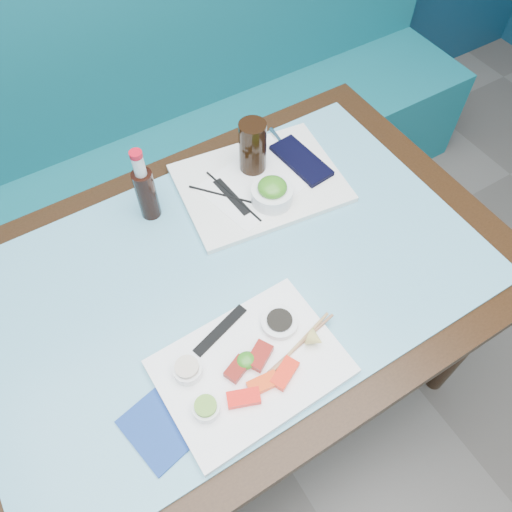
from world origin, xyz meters
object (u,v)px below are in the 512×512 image
cola_glass (253,147)px  blue_napkin (165,423)px  serving_tray (260,183)px  sashimi_plate (251,367)px  dining_table (230,293)px  seaweed_bowl (272,195)px  booth_bench (126,171)px  cola_bottle_body (147,194)px

cola_glass → blue_napkin: bearing=-135.5°
serving_tray → blue_napkin: size_ratio=2.95×
sashimi_plate → cola_glass: bearing=56.7°
dining_table → seaweed_bowl: 0.28m
dining_table → serving_tray: bearing=43.6°
booth_bench → serving_tray: booth_bench is taller
cola_glass → cola_bottle_body: size_ratio=1.03×
dining_table → seaweed_bowl: size_ratio=12.68×
dining_table → serving_tray: (0.22, 0.21, 0.10)m
dining_table → cola_bottle_body: 0.33m
serving_tray → cola_bottle_body: (-0.30, 0.07, 0.07)m
seaweed_bowl → serving_tray: bearing=82.4°
blue_napkin → cola_bottle_body: bearing=68.0°
seaweed_bowl → blue_napkin: size_ratio=0.76×
dining_table → cola_bottle_body: size_ratio=9.45×
seaweed_bowl → cola_bottle_body: size_ratio=0.75×
booth_bench → serving_tray: (0.22, -0.63, 0.39)m
blue_napkin → seaweed_bowl: bearing=37.2°
sashimi_plate → seaweed_bowl: size_ratio=3.46×
blue_napkin → dining_table: bearing=40.3°
serving_tray → blue_napkin: bearing=-130.7°
booth_bench → sashimi_plate: size_ratio=7.86×
booth_bench → serving_tray: bearing=-70.9°
cola_bottle_body → blue_napkin: cola_bottle_body is taller
booth_bench → blue_napkin: 1.18m
sashimi_plate → cola_glass: (0.31, 0.50, 0.08)m
seaweed_bowl → cola_glass: cola_glass is taller
seaweed_bowl → blue_napkin: (-0.50, -0.38, -0.04)m
seaweed_bowl → cola_bottle_body: cola_bottle_body is taller
cola_bottle_body → blue_napkin: bearing=-112.0°
serving_tray → cola_bottle_body: size_ratio=2.91×
cola_bottle_body → cola_glass: bearing=-2.0°
sashimi_plate → serving_tray: (0.30, 0.44, -0.00)m
booth_bench → cola_bottle_body: size_ratio=20.25×
serving_tray → cola_glass: cola_glass is taller
booth_bench → sashimi_plate: 1.15m
serving_tray → cola_glass: 0.10m
dining_table → seaweed_bowl: bearing=32.5°
dining_table → cola_bottle_body: cola_bottle_body is taller
sashimi_plate → dining_table: bearing=69.8°
dining_table → sashimi_plate: 0.27m
cola_glass → cola_bottle_body: cola_glass is taller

